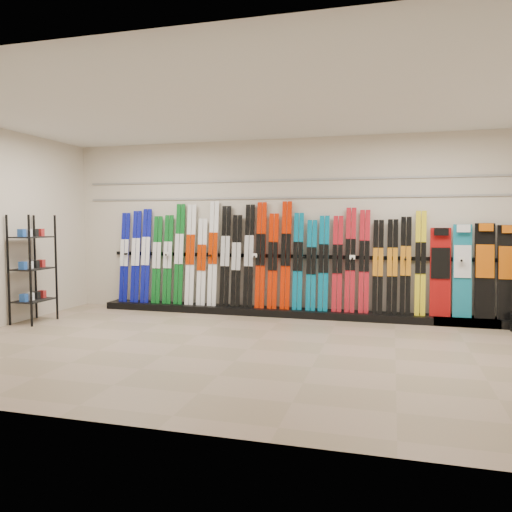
# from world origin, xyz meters

# --- Properties ---
(floor) EXTENTS (8.00, 8.00, 0.00)m
(floor) POSITION_xyz_m (0.00, 0.00, 0.00)
(floor) COLOR gray
(floor) RESTS_ON ground
(back_wall) EXTENTS (8.00, 0.00, 8.00)m
(back_wall) POSITION_xyz_m (0.00, 2.50, 1.50)
(back_wall) COLOR beige
(back_wall) RESTS_ON floor
(ceiling) EXTENTS (8.00, 8.00, 0.00)m
(ceiling) POSITION_xyz_m (0.00, 0.00, 3.00)
(ceiling) COLOR silver
(ceiling) RESTS_ON back_wall
(ski_rack_base) EXTENTS (8.00, 0.40, 0.12)m
(ski_rack_base) POSITION_xyz_m (0.22, 2.28, 0.06)
(ski_rack_base) COLOR black
(ski_rack_base) RESTS_ON floor
(skis) EXTENTS (5.38, 0.23, 1.83)m
(skis) POSITION_xyz_m (-0.48, 2.33, 0.95)
(skis) COLOR #0C1394
(skis) RESTS_ON ski_rack_base
(snowboards) EXTENTS (1.26, 0.23, 1.45)m
(snowboards) POSITION_xyz_m (2.93, 2.35, 0.83)
(snowboards) COLOR #990C0C
(snowboards) RESTS_ON ski_rack_base
(accessory_rack) EXTENTS (0.40, 0.60, 1.70)m
(accessory_rack) POSITION_xyz_m (-3.75, 0.72, 0.85)
(accessory_rack) COLOR black
(accessory_rack) RESTS_ON floor
(slatwall_rail_0) EXTENTS (7.60, 0.02, 0.03)m
(slatwall_rail_0) POSITION_xyz_m (0.00, 2.48, 2.00)
(slatwall_rail_0) COLOR gray
(slatwall_rail_0) RESTS_ON back_wall
(slatwall_rail_1) EXTENTS (7.60, 0.02, 0.03)m
(slatwall_rail_1) POSITION_xyz_m (0.00, 2.48, 2.30)
(slatwall_rail_1) COLOR gray
(slatwall_rail_1) RESTS_ON back_wall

